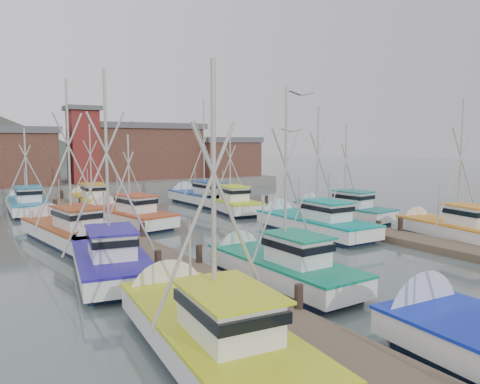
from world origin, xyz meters
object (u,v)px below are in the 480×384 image
boat_8 (125,215)px  boat_12 (90,200)px  boat_4 (275,266)px  lookout_tower (83,144)px

boat_8 → boat_12: 10.01m
boat_4 → boat_12: size_ratio=0.99×
boat_4 → boat_12: 26.57m
boat_8 → boat_12: bearing=77.5°
boat_4 → lookout_tower: bearing=86.2°
boat_4 → boat_8: size_ratio=0.93×
lookout_tower → boat_12: lookout_tower is taller
lookout_tower → boat_12: size_ratio=0.97×
boat_4 → boat_12: bearing=90.3°
lookout_tower → boat_4: bearing=-93.2°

